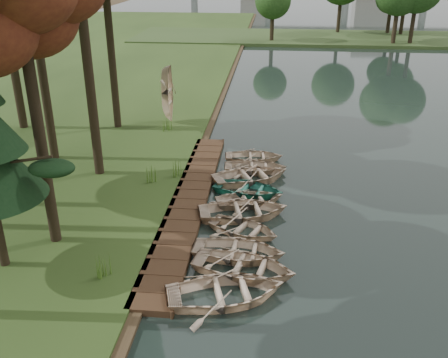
# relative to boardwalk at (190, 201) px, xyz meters

# --- Properties ---
(ground) EXTENTS (300.00, 300.00, 0.00)m
(ground) POSITION_rel_boardwalk_xyz_m (1.60, 0.00, -0.15)
(ground) COLOR #3D2F1D
(boardwalk) EXTENTS (1.60, 16.00, 0.30)m
(boardwalk) POSITION_rel_boardwalk_xyz_m (0.00, 0.00, 0.00)
(boardwalk) COLOR #3A2516
(boardwalk) RESTS_ON ground
(peninsula) EXTENTS (50.00, 14.00, 0.45)m
(peninsula) POSITION_rel_boardwalk_xyz_m (9.60, 50.00, 0.08)
(peninsula) COLOR #31461F
(peninsula) RESTS_ON ground
(rowboat_0) EXTENTS (4.60, 3.83, 0.82)m
(rowboat_0) POSITION_rel_boardwalk_xyz_m (2.36, -6.90, 0.31)
(rowboat_0) COLOR beige
(rowboat_0) RESTS_ON water
(rowboat_1) EXTENTS (4.21, 3.39, 0.77)m
(rowboat_1) POSITION_rel_boardwalk_xyz_m (2.85, -5.39, 0.29)
(rowboat_1) COLOR beige
(rowboat_1) RESTS_ON water
(rowboat_2) EXTENTS (3.66, 2.73, 0.72)m
(rowboat_2) POSITION_rel_boardwalk_xyz_m (2.58, -4.33, 0.26)
(rowboat_2) COLOR beige
(rowboat_2) RESTS_ON water
(rowboat_3) EXTENTS (3.59, 3.16, 0.62)m
(rowboat_3) POSITION_rel_boardwalk_xyz_m (2.66, -2.54, 0.21)
(rowboat_3) COLOR beige
(rowboat_3) RESTS_ON water
(rowboat_4) EXTENTS (4.45, 3.63, 0.81)m
(rowboat_4) POSITION_rel_boardwalk_xyz_m (2.56, -1.14, 0.30)
(rowboat_4) COLOR beige
(rowboat_4) RESTS_ON water
(rowboat_5) EXTENTS (3.70, 3.14, 0.65)m
(rowboat_5) POSITION_rel_boardwalk_xyz_m (2.77, 0.13, 0.23)
(rowboat_5) COLOR beige
(rowboat_5) RESTS_ON water
(rowboat_6) EXTENTS (3.82, 3.11, 0.69)m
(rowboat_6) POSITION_rel_boardwalk_xyz_m (2.64, 1.16, 0.25)
(rowboat_6) COLOR #328C74
(rowboat_6) RESTS_ON water
(rowboat_7) EXTENTS (4.73, 4.18, 0.81)m
(rowboat_7) POSITION_rel_boardwalk_xyz_m (2.70, 2.64, 0.31)
(rowboat_7) COLOR beige
(rowboat_7) RESTS_ON water
(rowboat_8) EXTENTS (3.38, 2.50, 0.68)m
(rowboat_8) POSITION_rel_boardwalk_xyz_m (2.87, 3.90, 0.24)
(rowboat_8) COLOR beige
(rowboat_8) RESTS_ON water
(rowboat_9) EXTENTS (3.36, 2.54, 0.66)m
(rowboat_9) POSITION_rel_boardwalk_xyz_m (2.72, 5.44, 0.23)
(rowboat_9) COLOR beige
(rowboat_9) RESTS_ON water
(stored_rowboat) EXTENTS (3.72, 2.68, 0.76)m
(stored_rowboat) POSITION_rel_boardwalk_xyz_m (-3.11, 11.14, 0.53)
(stored_rowboat) COLOR beige
(stored_rowboat) RESTS_ON bank
(tree_2) EXTENTS (4.23, 4.23, 10.58)m
(tree_2) POSITION_rel_boardwalk_xyz_m (-4.60, -4.15, 8.83)
(tree_2) COLOR black
(tree_2) RESTS_ON bank
(reeds_0) EXTENTS (0.60, 0.60, 0.86)m
(reeds_0) POSITION_rel_boardwalk_xyz_m (-1.88, -6.44, 0.58)
(reeds_0) COLOR #3F661E
(reeds_0) RESTS_ON bank
(reeds_1) EXTENTS (0.60, 0.60, 0.89)m
(reeds_1) POSITION_rel_boardwalk_xyz_m (-1.00, 2.38, 0.60)
(reeds_1) COLOR #3F661E
(reeds_1) RESTS_ON bank
(reeds_2) EXTENTS (0.60, 0.60, 0.85)m
(reeds_2) POSITION_rel_boardwalk_xyz_m (-2.14, 1.64, 0.58)
(reeds_2) COLOR #3F661E
(reeds_2) RESTS_ON bank
(reeds_3) EXTENTS (0.60, 0.60, 0.88)m
(reeds_3) POSITION_rel_boardwalk_xyz_m (-2.97, 9.37, 0.59)
(reeds_3) COLOR #3F661E
(reeds_3) RESTS_ON bank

